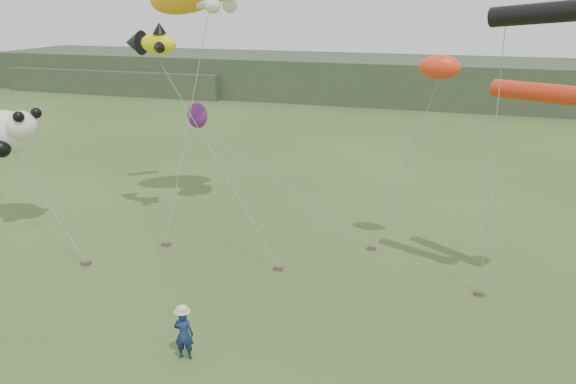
# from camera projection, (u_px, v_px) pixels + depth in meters

# --- Properties ---
(ground) EXTENTS (120.00, 120.00, 0.00)m
(ground) POSITION_uv_depth(u_px,v_px,m) (216.00, 346.00, 15.81)
(ground) COLOR #385123
(ground) RESTS_ON ground
(headland) EXTENTS (90.00, 13.00, 4.00)m
(headland) POSITION_uv_depth(u_px,v_px,m) (374.00, 79.00, 56.44)
(headland) COLOR #2D3D28
(headland) RESTS_ON ground
(festival_attendant) EXTENTS (0.59, 0.45, 1.46)m
(festival_attendant) POSITION_uv_depth(u_px,v_px,m) (184.00, 334.00, 15.07)
(festival_attendant) COLOR navy
(festival_attendant) RESTS_ON ground
(sandbag_anchors) EXTENTS (14.16, 4.82, 0.15)m
(sandbag_anchors) POSITION_uv_depth(u_px,v_px,m) (272.00, 262.00, 20.79)
(sandbag_anchors) COLOR brown
(sandbag_anchors) RESTS_ON ground
(fish_kite) EXTENTS (2.51, 1.70, 1.31)m
(fish_kite) POSITION_uv_depth(u_px,v_px,m) (149.00, 43.00, 22.36)
(fish_kite) COLOR yellow
(fish_kite) RESTS_ON ground
(tube_kites) EXTENTS (3.56, 3.18, 3.24)m
(tube_kites) POSITION_uv_depth(u_px,v_px,m) (554.00, 54.00, 16.24)
(tube_kites) COLOR black
(tube_kites) RESTS_ON ground
(panda_kite) EXTENTS (3.18, 2.06, 1.98)m
(panda_kite) POSITION_uv_depth(u_px,v_px,m) (7.00, 131.00, 23.16)
(panda_kite) COLOR white
(panda_kite) RESTS_ON ground
(misc_kites) EXTENTS (11.77, 3.11, 3.73)m
(misc_kites) POSITION_uv_depth(u_px,v_px,m) (321.00, 91.00, 21.87)
(misc_kites) COLOR #F13818
(misc_kites) RESTS_ON ground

